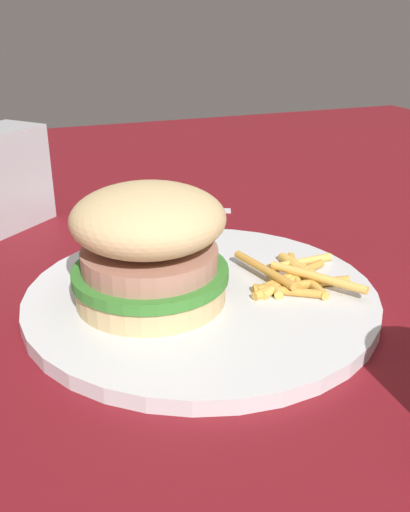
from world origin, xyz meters
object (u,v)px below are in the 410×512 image
(fries_pile, at_px, (293,276))
(fork, at_px, (157,208))
(plate, at_px, (205,296))
(napkin, at_px, (158,210))
(sandwich, at_px, (151,247))
(napkin_dispenser, at_px, (2,178))

(fries_pile, height_order, fork, fries_pile)
(plate, relative_size, napkin, 2.59)
(plate, relative_size, sandwich, 2.35)
(napkin_dispenser, bearing_deg, fries_pile, -92.34)
(napkin_dispenser, bearing_deg, plate, -102.31)
(sandwich, distance_m, napkin_dispenser, 0.27)
(fries_pile, bearing_deg, fork, -79.34)
(plate, distance_m, fries_pile, 0.08)
(sandwich, xyz_separation_m, napkin_dispenser, (0.10, -0.26, -0.01))
(plate, bearing_deg, fries_pile, 170.94)
(plate, height_order, fries_pile, fries_pile)
(sandwich, distance_m, fork, 0.26)
(plate, relative_size, fork, 1.71)
(sandwich, relative_size, fries_pile, 1.14)
(sandwich, distance_m, fries_pile, 0.13)
(fork, bearing_deg, fries_pile, 100.66)
(plate, height_order, napkin_dispenser, napkin_dispenser)
(sandwich, bearing_deg, plate, -173.95)
(napkin, distance_m, napkin_dispenser, 0.18)
(sandwich, xyz_separation_m, fries_pile, (-0.12, 0.01, -0.04))
(plate, height_order, sandwich, sandwich)
(plate, xyz_separation_m, sandwich, (0.05, 0.00, 0.05))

